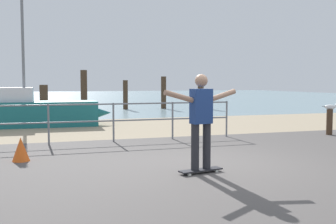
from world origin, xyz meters
TOP-DOWN VIEW (x-y plane):
  - ground_plane at (0.00, -1.00)m, footprint 24.00×10.00m
  - beach_strip at (0.00, 7.00)m, footprint 24.00×6.00m
  - sea_surface at (0.00, 35.00)m, footprint 72.00×50.00m
  - railing_fence at (-2.85, 3.60)m, footprint 9.91×0.05m
  - sailboat at (-3.08, 8.13)m, footprint 4.98×1.54m
  - skateboard at (-0.42, -0.51)m, footprint 0.82×0.35m
  - skateboarder at (-0.42, -0.51)m, footprint 1.44×0.36m
  - bollard_short at (5.19, 3.03)m, footprint 0.18×0.18m
  - seagull at (5.20, 3.01)m, footprint 0.30×0.44m
  - groyne_post_2 at (-2.80, 13.16)m, footprint 0.39×0.39m
  - groyne_post_3 at (-0.54, 16.65)m, footprint 0.37×0.37m
  - groyne_post_4 at (1.72, 15.92)m, footprint 0.28×0.28m
  - groyne_post_5 at (3.98, 15.82)m, footprint 0.30×0.30m
  - groyne_post_6 at (6.24, 15.60)m, footprint 0.36×0.36m
  - traffic_cone at (-3.44, 1.56)m, footprint 0.36×0.36m

SIDE VIEW (x-z plane):
  - ground_plane at x=0.00m, z-range -0.02..0.02m
  - beach_strip at x=0.00m, z-range -0.02..0.02m
  - sea_surface at x=0.00m, z-range -0.02..0.02m
  - skateboard at x=-0.42m, z-range 0.03..0.11m
  - traffic_cone at x=-3.44m, z-range 0.00..0.50m
  - bollard_short at x=5.19m, z-range 0.00..0.78m
  - sailboat at x=-3.08m, z-range -1.85..2.89m
  - railing_fence at x=-2.85m, z-range 0.17..1.22m
  - groyne_post_2 at x=-2.80m, z-range 0.00..1.45m
  - groyne_post_4 at x=1.72m, z-range 0.00..1.68m
  - seagull at x=5.20m, z-range 0.77..0.95m
  - groyne_post_5 at x=3.98m, z-range 0.00..1.90m
  - groyne_post_6 at x=6.24m, z-range 0.00..1.97m
  - skateboarder at x=-0.42m, z-range 0.19..1.84m
  - groyne_post_3 at x=-0.54m, z-range 0.00..2.26m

